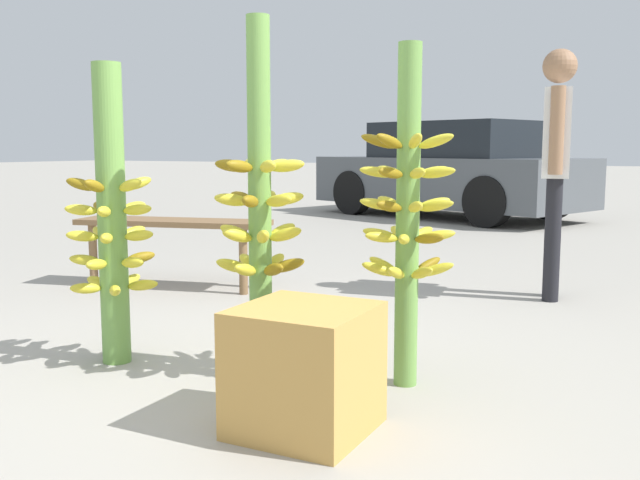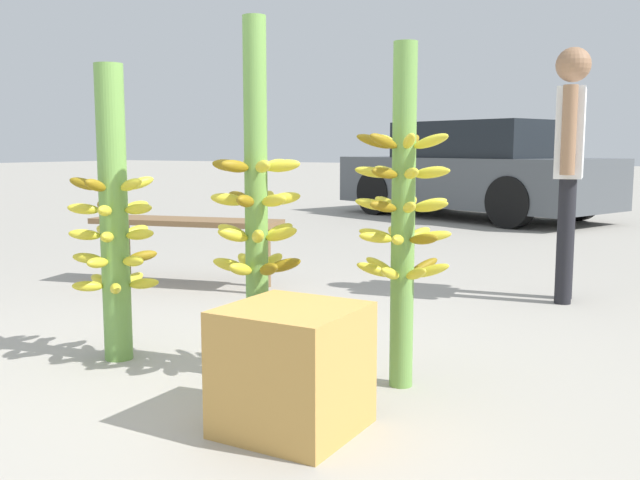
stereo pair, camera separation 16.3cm
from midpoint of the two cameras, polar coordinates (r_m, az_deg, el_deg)
name	(u,v)px [view 1 (the left image)]	position (r m, az deg, el deg)	size (l,w,h in m)	color
ground_plane	(221,390)	(3.14, -9.45, -11.75)	(80.00, 80.00, 0.00)	#9E998E
banana_stalk_left	(112,221)	(3.51, -17.59, 1.47)	(0.43, 0.43, 1.41)	#6B9E47
banana_stalk_center	(260,208)	(3.11, -6.34, 2.59)	(0.40, 0.40, 1.58)	#6B9E47
banana_stalk_right	(408,213)	(3.03, 5.50, 2.19)	(0.42, 0.41, 1.46)	#6B9E47
vendor_person	(556,150)	(5.01, 17.50, 6.92)	(0.22, 0.57, 1.67)	black
market_bench	(173,231)	(5.35, -12.52, 0.74)	(1.47, 0.68, 0.50)	brown
parked_car	(451,171)	(10.69, 10.00, 5.44)	(4.33, 3.02, 1.39)	#4C5156
produce_crate	(305,369)	(2.62, -3.05, -10.29)	(0.46, 0.46, 0.46)	#C69347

